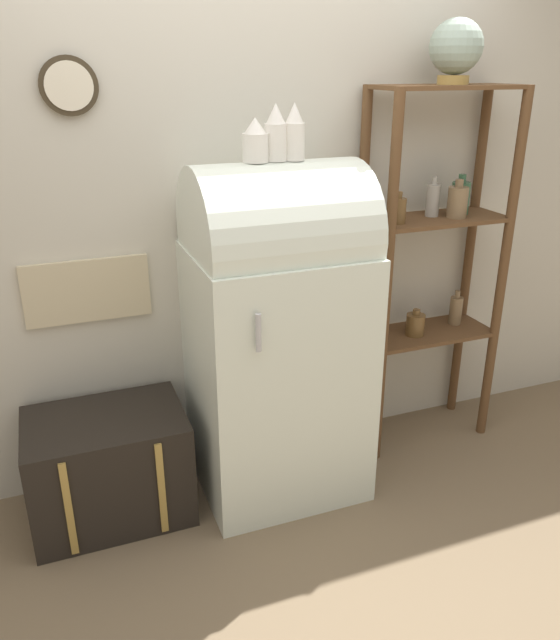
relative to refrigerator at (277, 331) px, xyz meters
name	(u,v)px	position (x,y,z in m)	size (l,w,h in m)	color
ground_plane	(294,506)	(0.00, -0.23, -0.81)	(12.00, 12.00, 0.00)	#7A664C
wall_back	(250,199)	(0.00, 0.35, 0.54)	(7.00, 0.09, 2.70)	beige
refrigerator	(277,331)	(0.00, 0.00, 0.00)	(0.75, 0.68, 1.57)	silver
suitcase_trunk	(109,466)	(-0.80, 0.04, -0.56)	(0.69, 0.50, 0.50)	black
shelf_unit	(434,250)	(0.91, 0.14, 0.25)	(0.73, 0.33, 1.85)	brown
globe	(456,48)	(0.91, 0.12, 1.19)	(0.24, 0.24, 0.28)	#AD8942
vase_left	(255,142)	(-0.09, 0.01, 0.84)	(0.11, 0.11, 0.17)	white
vase_center	(276,134)	(0.00, 0.01, 0.86)	(0.09, 0.09, 0.23)	white
vase_right	(294,134)	(0.08, 0.00, 0.86)	(0.09, 0.09, 0.23)	white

